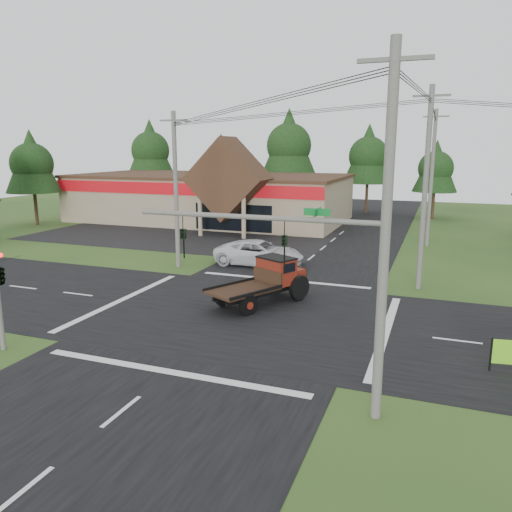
% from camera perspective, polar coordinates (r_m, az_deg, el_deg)
% --- Properties ---
extents(ground, '(120.00, 120.00, 0.00)m').
position_cam_1_polar(ground, '(24.98, -1.68, -6.71)').
color(ground, '#254418').
rests_on(ground, ground).
extents(road_ns, '(12.00, 120.00, 0.02)m').
position_cam_1_polar(road_ns, '(24.97, -1.68, -6.68)').
color(road_ns, black).
rests_on(road_ns, ground).
extents(road_ew, '(120.00, 12.00, 0.02)m').
position_cam_1_polar(road_ew, '(24.97, -1.68, -6.68)').
color(road_ew, black).
rests_on(road_ew, ground).
extents(parking_apron, '(28.00, 14.00, 0.02)m').
position_cam_1_polar(parking_apron, '(47.56, -8.72, 2.28)').
color(parking_apron, black).
rests_on(parking_apron, ground).
extents(cvs_building, '(30.40, 18.20, 9.19)m').
position_cam_1_polar(cvs_building, '(57.29, -5.15, 6.83)').
color(cvs_building, gray).
rests_on(cvs_building, ground).
extents(traffic_signal_mast, '(8.12, 0.24, 7.00)m').
position_cam_1_polar(traffic_signal_mast, '(15.16, 7.98, -1.92)').
color(traffic_signal_mast, '#595651').
rests_on(traffic_signal_mast, ground).
extents(utility_pole_nr, '(2.00, 0.30, 11.00)m').
position_cam_1_polar(utility_pole_nr, '(14.65, 14.55, 2.17)').
color(utility_pole_nr, '#595651').
rests_on(utility_pole_nr, ground).
extents(utility_pole_nw, '(2.00, 0.30, 10.50)m').
position_cam_1_polar(utility_pole_nw, '(34.45, -9.15, 7.55)').
color(utility_pole_nw, '#595651').
rests_on(utility_pole_nw, ground).
extents(utility_pole_ne, '(2.00, 0.30, 11.50)m').
position_cam_1_polar(utility_pole_ne, '(29.97, 18.77, 7.35)').
color(utility_pole_ne, '#595651').
rests_on(utility_pole_ne, ground).
extents(utility_pole_n, '(2.00, 0.30, 11.20)m').
position_cam_1_polar(utility_pole_n, '(43.95, 19.42, 8.45)').
color(utility_pole_n, '#595651').
rests_on(utility_pole_n, ground).
extents(tree_row_a, '(6.72, 6.72, 12.12)m').
position_cam_1_polar(tree_row_a, '(73.11, -11.99, 11.91)').
color(tree_row_a, '#332316').
rests_on(tree_row_a, ground).
extents(tree_row_b, '(5.60, 5.60, 10.10)m').
position_cam_1_polar(tree_row_b, '(70.14, -3.99, 11.04)').
color(tree_row_b, '#332316').
rests_on(tree_row_b, ground).
extents(tree_row_c, '(7.28, 7.28, 13.13)m').
position_cam_1_polar(tree_row_c, '(65.67, 3.79, 12.73)').
color(tree_row_c, '#332316').
rests_on(tree_row_c, ground).
extents(tree_row_d, '(6.16, 6.16, 11.11)m').
position_cam_1_polar(tree_row_d, '(64.50, 12.74, 11.28)').
color(tree_row_d, '#332316').
rests_on(tree_row_d, ground).
extents(tree_row_e, '(5.04, 5.04, 9.09)m').
position_cam_1_polar(tree_row_e, '(61.92, 19.87, 9.59)').
color(tree_row_e, '#332316').
rests_on(tree_row_e, ground).
extents(tree_side_w, '(5.60, 5.60, 10.10)m').
position_cam_1_polar(tree_side_w, '(58.58, -24.26, 9.79)').
color(tree_side_w, '#332316').
rests_on(tree_side_w, ground).
extents(antique_flatbed_truck, '(4.65, 6.20, 2.44)m').
position_cam_1_polar(antique_flatbed_truck, '(26.26, 0.52, -2.97)').
color(antique_flatbed_truck, '#591C0C').
rests_on(antique_flatbed_truck, ground).
extents(white_pickup, '(6.31, 3.02, 1.74)m').
position_cam_1_polar(white_pickup, '(35.17, 0.37, 0.35)').
color(white_pickup, silver).
rests_on(white_pickup, ground).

